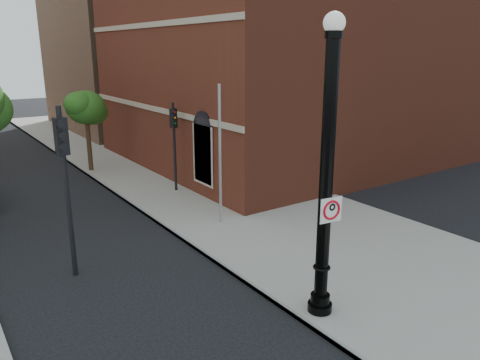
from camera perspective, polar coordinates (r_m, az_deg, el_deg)
ground at (r=11.29m, az=-2.77°, el=-18.75°), size 120.00×120.00×0.00m
sidewalk_right at (r=21.91m, az=-3.38°, el=-1.12°), size 8.00×60.00×0.12m
curb_edge at (r=20.24m, az=-12.97°, el=-2.91°), size 0.10×60.00×0.14m
brick_wall_building at (r=30.28m, az=9.13°, el=15.26°), size 22.30×16.30×12.50m
bg_building_tan_b at (r=43.31m, az=-6.20°, el=16.41°), size 22.00×14.00×14.00m
lamppost at (r=10.94m, az=10.41°, el=-0.95°), size 0.60×0.60×7.15m
no_parking_sign at (r=10.98m, az=11.05°, el=-3.58°), size 0.60×0.12×0.60m
traffic_signal_left at (r=13.69m, az=-20.63°, el=1.76°), size 0.34×0.42×4.94m
traffic_signal_right at (r=21.14m, az=-8.04°, el=5.71°), size 0.32×0.36×4.12m
utility_pole at (r=16.93m, az=-2.46°, el=2.79°), size 0.10×0.10×5.22m
street_tree_c at (r=25.84m, az=-18.24°, el=8.29°), size 2.40×2.17×4.33m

